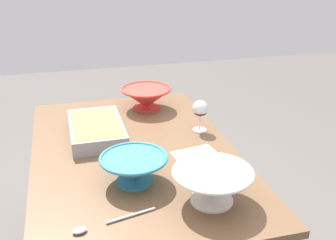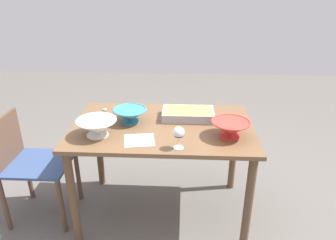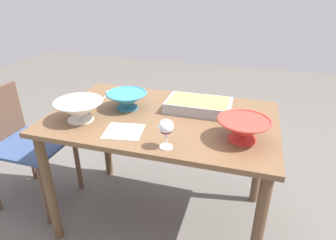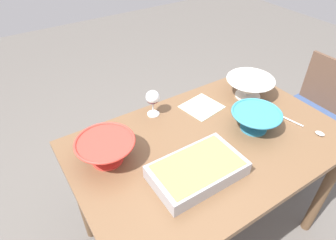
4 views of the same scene
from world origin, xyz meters
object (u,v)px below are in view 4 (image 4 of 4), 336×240
Objects in this scene: chair at (311,113)px; mixing_bowl at (255,119)px; dining_table at (209,157)px; serving_bowl at (106,150)px; serving_spoon at (308,128)px; casserole_dish at (197,170)px; small_bowl at (249,87)px; wine_glass at (153,99)px; napkin at (202,107)px.

chair is 3.42× the size of mixing_bowl.
serving_bowl is (-0.46, 0.15, 0.17)m from dining_table.
casserole_dish is at bearing 174.66° from serving_spoon.
dining_table is 5.29× the size of mixing_bowl.
casserole_dish is (-1.18, -0.21, 0.33)m from chair.
chair is 3.12× the size of small_bowl.
wine_glass is 0.38m from serving_bowl.
casserole_dish reaches higher than chair.
small_bowl is at bearing 23.29° from dining_table.
wine_glass reaches higher than chair.
serving_bowl reaches higher than chair.
serving_spoon reaches higher than dining_table.
mixing_bowl is (0.24, -0.04, 0.16)m from dining_table.
serving_bowl is at bearing 164.34° from mixing_bowl.
small_bowl is (0.18, 0.22, 0.01)m from mixing_bowl.
serving_bowl is at bearing -152.38° from wine_glass.
wine_glass is at bearing 82.38° from casserole_dish.
small_bowl reaches higher than mixing_bowl.
napkin is at bearing 168.61° from small_bowl.
napkin is (0.13, 0.24, 0.11)m from dining_table.
serving_bowl is 0.60m from napkin.
casserole_dish is at bearing -152.50° from small_bowl.
napkin is (-0.33, 0.43, -0.01)m from serving_spoon.
small_bowl is at bearing -15.00° from wine_glass.
mixing_bowl is 0.29m from small_bowl.
serving_spoon is at bearing -5.34° from casserole_dish.
casserole_dish is 0.65m from serving_spoon.
wine_glass is 0.52m from mixing_bowl.
serving_spoon is at bearing -41.80° from wine_glass.
serving_bowl reaches higher than serving_spoon.
dining_table is 3.37× the size of casserole_dish.
mixing_bowl reaches higher than dining_table.
wine_glass reaches higher than dining_table.
casserole_dish is 1.44× the size of serving_spoon.
serving_bowl is (-1.45, 0.08, 0.36)m from chair.
casserole_dish is at bearing -46.14° from serving_bowl.
dining_table is 0.51m from serving_spoon.
chair is at bearing -10.39° from small_bowl.
chair is at bearing 10.02° from casserole_dish.
serving_bowl reaches higher than dining_table.
mixing_bowl is (-0.76, -0.12, 0.35)m from chair.
chair is 0.69m from small_bowl.
casserole_dish is 0.40m from serving_bowl.
chair is 0.85m from mixing_bowl.
dining_table is 4.83× the size of small_bowl.
napkin is (-0.86, 0.16, 0.30)m from chair.
wine_glass reaches higher than serving_spoon.
napkin is at bearing 60.72° from dining_table.
casserole_dish is at bearing -167.91° from mixing_bowl.
casserole_dish is at bearing -169.98° from chair.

